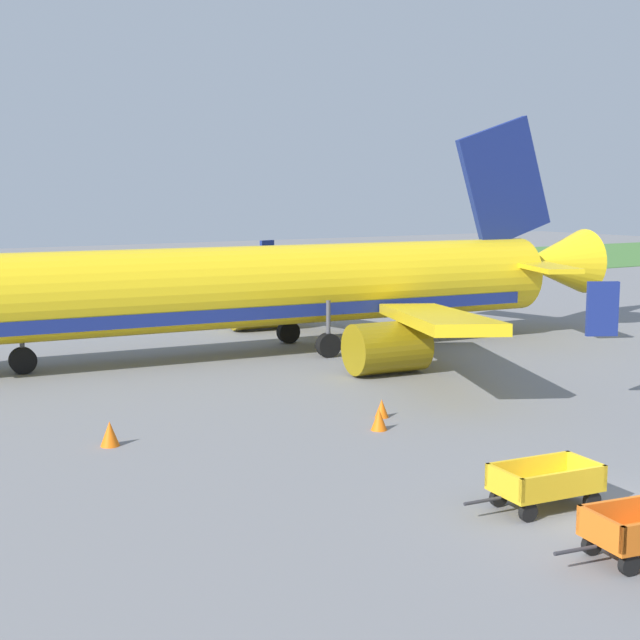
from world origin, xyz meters
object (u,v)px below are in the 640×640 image
object	(u,v)px
traffic_cone_near_plane	(382,408)
traffic_cone_mid_apron	(110,434)
traffic_cone_by_carts	(379,420)
baggage_cart_third_in_row	(545,484)
airplane	(279,287)

from	to	relation	value
traffic_cone_near_plane	traffic_cone_mid_apron	bearing A→B (deg)	170.60
traffic_cone_mid_apron	traffic_cone_by_carts	xyz separation A→B (m)	(7.81, -2.74, -0.03)
baggage_cart_third_in_row	airplane	bearing A→B (deg)	76.82
traffic_cone_mid_apron	traffic_cone_by_carts	size ratio (longest dim) A/B	1.10
airplane	traffic_cone_by_carts	size ratio (longest dim) A/B	55.29
airplane	traffic_cone_mid_apron	size ratio (longest dim) A/B	50.24
traffic_cone_near_plane	traffic_cone_mid_apron	xyz separation A→B (m)	(-8.84, 1.46, 0.07)
airplane	baggage_cart_third_in_row	world-z (taller)	airplane
traffic_cone_by_carts	airplane	bearing A→B (deg)	72.98
traffic_cone_near_plane	traffic_cone_by_carts	world-z (taller)	traffic_cone_by_carts
airplane	baggage_cart_third_in_row	xyz separation A→B (m)	(-5.12, -21.88, -2.45)
baggage_cart_third_in_row	traffic_cone_by_carts	bearing A→B (deg)	83.86
airplane	traffic_cone_near_plane	world-z (taller)	airplane
baggage_cart_third_in_row	traffic_cone_mid_apron	size ratio (longest dim) A/B	4.82
traffic_cone_near_plane	traffic_cone_by_carts	xyz separation A→B (m)	(-1.02, -1.28, 0.03)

